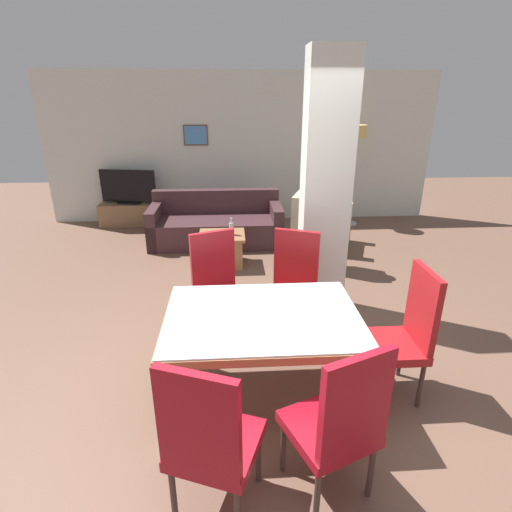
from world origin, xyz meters
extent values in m
plane|color=brown|center=(0.00, 0.00, 0.00)|extent=(18.00, 18.00, 0.00)
cube|color=silver|center=(0.00, 5.08, 1.35)|extent=(7.20, 0.06, 2.70)
cube|color=brown|center=(-0.83, 5.04, 1.60)|extent=(0.44, 0.02, 0.36)
cube|color=#4C8CCC|center=(-0.83, 5.03, 1.60)|extent=(0.40, 0.01, 0.32)
cube|color=silver|center=(0.76, 1.44, 1.35)|extent=(0.48, 0.32, 2.70)
cube|color=#9E7046|center=(0.00, -0.49, 0.71)|extent=(1.45, 0.06, 0.06)
cube|color=#9E7046|center=(0.00, 0.49, 0.71)|extent=(1.45, 0.06, 0.06)
cube|color=#9E7046|center=(-0.70, 0.00, 0.71)|extent=(0.06, 0.93, 0.06)
cube|color=#9E7046|center=(0.70, 0.00, 0.71)|extent=(0.06, 0.93, 0.06)
cube|color=silver|center=(0.00, 0.00, 0.75)|extent=(1.43, 1.03, 0.01)
cube|color=#9E7046|center=(-0.68, -0.47, 0.34)|extent=(0.08, 0.08, 0.68)
cube|color=#9E7046|center=(0.68, -0.47, 0.34)|extent=(0.08, 0.08, 0.68)
cube|color=#9E7046|center=(-0.68, 0.47, 0.34)|extent=(0.08, 0.08, 0.68)
cube|color=#9E7046|center=(0.68, 0.47, 0.34)|extent=(0.08, 0.08, 0.68)
cube|color=maroon|center=(-0.33, 0.81, 0.44)|extent=(0.60, 0.60, 0.07)
cube|color=maroon|center=(-0.40, 1.00, 0.77)|extent=(0.42, 0.21, 0.61)
cylinder|color=#44302A|center=(-0.08, 0.71, 0.20)|extent=(0.04, 0.04, 0.40)
cylinder|color=#44302A|center=(-0.43, 0.56, 0.20)|extent=(0.04, 0.04, 0.40)
cylinder|color=#44302A|center=(-0.22, 1.06, 0.20)|extent=(0.04, 0.04, 0.40)
cylinder|color=#44302A|center=(-0.57, 0.92, 0.20)|extent=(0.04, 0.04, 0.40)
cube|color=maroon|center=(1.01, 0.00, 0.44)|extent=(0.46, 0.46, 0.07)
cube|color=maroon|center=(1.22, 0.00, 0.77)|extent=(0.05, 0.44, 0.61)
cylinder|color=#44302A|center=(0.82, -0.19, 0.20)|extent=(0.04, 0.04, 0.40)
cylinder|color=#44302A|center=(0.82, 0.19, 0.20)|extent=(0.04, 0.04, 0.40)
cylinder|color=#44302A|center=(1.20, -0.19, 0.20)|extent=(0.04, 0.04, 0.40)
cylinder|color=#44302A|center=(1.20, 0.19, 0.20)|extent=(0.04, 0.04, 0.40)
cube|color=maroon|center=(-0.33, -0.87, 0.44)|extent=(0.59, 0.59, 0.07)
cube|color=maroon|center=(-0.40, -1.06, 0.77)|extent=(0.43, 0.20, 0.61)
cylinder|color=#44302A|center=(-0.44, -0.63, 0.20)|extent=(0.04, 0.04, 0.40)
cylinder|color=#44302A|center=(-0.08, -0.76, 0.20)|extent=(0.04, 0.04, 0.40)
cylinder|color=#44302A|center=(-0.57, -0.98, 0.20)|extent=(0.04, 0.04, 0.40)
cube|color=maroon|center=(0.33, 0.80, 0.44)|extent=(0.60, 0.60, 0.07)
cube|color=maroon|center=(0.40, 0.99, 0.77)|extent=(0.42, 0.21, 0.61)
cylinder|color=#44302A|center=(0.43, 0.55, 0.20)|extent=(0.04, 0.04, 0.40)
cylinder|color=#44302A|center=(0.08, 0.69, 0.20)|extent=(0.04, 0.04, 0.40)
cylinder|color=#44302A|center=(0.57, 0.90, 0.20)|extent=(0.04, 0.04, 0.40)
cylinder|color=#44302A|center=(0.22, 1.05, 0.20)|extent=(0.04, 0.04, 0.40)
cube|color=maroon|center=(0.33, -0.80, 0.44)|extent=(0.60, 0.60, 0.07)
cube|color=maroon|center=(0.40, -0.99, 0.77)|extent=(0.42, 0.21, 0.61)
cylinder|color=#44302A|center=(0.08, -0.69, 0.20)|extent=(0.04, 0.04, 0.40)
cylinder|color=#44302A|center=(0.43, -0.55, 0.20)|extent=(0.04, 0.04, 0.40)
cylinder|color=#44302A|center=(0.22, -1.04, 0.20)|extent=(0.04, 0.04, 0.40)
cylinder|color=#44302A|center=(0.57, -0.90, 0.20)|extent=(0.04, 0.04, 0.40)
cube|color=#40272B|center=(-0.47, 3.70, 0.21)|extent=(2.11, 0.95, 0.42)
cube|color=#40272B|center=(-0.47, 4.09, 0.61)|extent=(2.11, 0.18, 0.38)
cube|color=#40272B|center=(0.51, 3.70, 0.32)|extent=(0.16, 0.95, 0.63)
cube|color=#40272B|center=(-1.45, 3.70, 0.32)|extent=(0.16, 0.95, 0.63)
cube|color=beige|center=(1.22, 3.43, 0.20)|extent=(1.09, 1.08, 0.40)
cube|color=beige|center=(0.91, 3.55, 0.63)|extent=(0.46, 0.84, 0.46)
cube|color=beige|center=(1.34, 3.75, 0.33)|extent=(0.85, 0.43, 0.65)
cube|color=beige|center=(1.10, 3.11, 0.33)|extent=(0.85, 0.43, 0.65)
cube|color=#90643F|center=(-0.36, 2.76, 0.44)|extent=(0.64, 0.57, 0.04)
cube|color=#90643F|center=(-0.36, 2.76, 0.21)|extent=(0.56, 0.49, 0.42)
cylinder|color=#B2B7BC|center=(-0.22, 2.73, 0.54)|extent=(0.07, 0.07, 0.17)
cylinder|color=#B2B7BC|center=(-0.22, 2.73, 0.66)|extent=(0.03, 0.03, 0.06)
cylinder|color=#B7B7BC|center=(-0.22, 2.73, 0.69)|extent=(0.03, 0.03, 0.01)
cube|color=olive|center=(-2.09, 4.80, 0.21)|extent=(1.12, 0.40, 0.41)
cube|color=black|center=(-2.09, 4.80, 0.43)|extent=(0.44, 0.27, 0.03)
cube|color=black|center=(-2.09, 4.80, 0.74)|extent=(1.02, 0.24, 0.59)
cylinder|color=#B7B7BC|center=(1.99, 4.59, 0.01)|extent=(0.34, 0.34, 0.02)
cylinder|color=#B7B7BC|center=(1.99, 4.59, 0.80)|extent=(0.04, 0.04, 1.56)
cylinder|color=#E5BC66|center=(1.99, 4.59, 1.69)|extent=(0.38, 0.38, 0.22)
cylinder|color=#2D5374|center=(0.91, 2.56, 0.41)|extent=(0.13, 0.13, 0.82)
cylinder|color=#2D5374|center=(0.92, 2.73, 0.41)|extent=(0.13, 0.13, 0.82)
cube|color=#283327|center=(0.91, 2.64, 1.15)|extent=(0.25, 0.40, 0.65)
sphere|color=tan|center=(0.91, 2.64, 1.58)|extent=(0.22, 0.22, 0.22)
camera|label=1|loc=(-0.21, -2.57, 2.25)|focal=28.00mm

